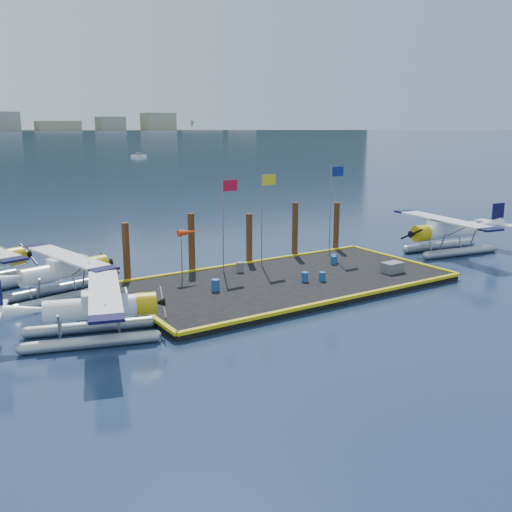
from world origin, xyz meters
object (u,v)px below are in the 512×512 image
Objects in this scene: drum_4 at (334,260)px; piling_3 at (295,231)px; seaplane_b at (62,274)px; piling_4 at (336,228)px; drum_2 at (335,258)px; flagpole_red at (226,211)px; windsock at (188,233)px; piling_1 at (192,245)px; drum_3 at (305,277)px; seaplane_a at (97,311)px; flagpole_blue at (333,197)px; drum_0 at (216,285)px; piling_0 at (126,255)px; seaplane_d at (447,233)px; drum_1 at (322,276)px; drum_5 at (240,267)px; crate at (392,267)px; flagpole_yellow at (264,206)px; piling_2 at (249,240)px.

drum_4 is 4.18m from piling_3.
piling_4 is (21.06, 0.42, 0.58)m from seaplane_b.
drum_2 is 0.09× the size of flagpole_red.
windsock is at bearing 169.53° from drum_2.
piling_1 reaches higher than windsock.
windsock is 9.72m from piling_3.
seaplane_b is at bearing 173.42° from flagpole_red.
drum_3 is at bearing -40.50° from windsock.
flagpole_blue reaches higher than seaplane_a.
seaplane_b reaches higher than drum_4.
piling_3 is (-0.47, 3.89, 1.46)m from drum_4.
piling_1 reaches higher than drum_0.
drum_0 is at bearing 127.07° from seaplane_a.
flagpole_red is 1.92× the size of windsock.
piling_0 is (4.06, 0.42, 0.58)m from seaplane_b.
flagpole_red is at bearing 162.51° from drum_4.
seaplane_d is 14.47m from drum_1.
drum_1 is 5.63m from drum_5.
seaplane_b is at bearing 159.28° from crate.
drum_5 is 0.16× the size of piling_4.
flagpole_yellow is 4.75m from piling_3.
drum_5 reaches higher than drum_4.
flagpole_red is at bearing -43.15° from piling_1.
piling_3 reaches higher than drum_2.
drum_2 is at bearing 120.83° from seaplane_a.
flagpole_yellow is 6.00m from flagpole_blue.
seaplane_b is 4.12m from piling_0.
piling_0 is (-6.89, 2.21, 1.28)m from drum_5.
flagpole_red is (-7.27, 2.29, 3.71)m from drum_4.
drum_0 reaches higher than drum_3.
drum_1 is (14.45, 1.18, -0.71)m from seaplane_a.
piling_3 is (13.00, 0.00, 0.15)m from piling_0.
crate is 9.99m from piling_2.
seaplane_b is 17.08m from piling_3.
flagpole_blue is (-0.05, 6.12, 3.95)m from crate.
drum_1 is 8.94m from piling_1.
drum_1 is (-14.28, -2.20, -0.91)m from seaplane_d.
crate is 13.30m from piling_1.
piling_2 is (13.06, 0.42, 0.48)m from seaplane_b.
piling_0 reaches higher than drum_5.
drum_4 is at bearing -23.44° from piling_1.
flagpole_blue is 2.08× the size of windsock.
piling_4 is (3.12, 3.52, 1.32)m from drum_2.
seaplane_a reaches higher than drum_2.
drum_1 is 0.13× the size of piling_1.
flagpole_red is 1.50× the size of piling_4.
drum_2 is at bearing -20.58° from piling_1.
flagpole_blue reaches higher than drum_0.
crate is (19.67, 0.34, -0.66)m from seaplane_a.
crate is 8.01m from piling_4.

